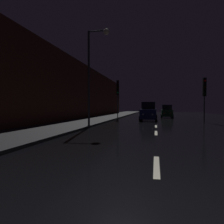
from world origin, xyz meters
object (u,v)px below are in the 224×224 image
object	(u,v)px
traffic_light_far_right	(205,90)
car_approaching_headlights	(148,112)
traffic_light_far_left	(118,91)
streetlamp_overhead	(94,63)
car_distant_taillights	(167,112)

from	to	relation	value
traffic_light_far_right	car_approaching_headlights	xyz separation A→B (m)	(-5.77, 2.03, -2.32)
traffic_light_far_right	car_approaching_headlights	bearing A→B (deg)	-113.39
traffic_light_far_left	streetlamp_overhead	bearing A→B (deg)	-11.05
streetlamp_overhead	car_distant_taillights	bearing A→B (deg)	69.78
streetlamp_overhead	car_distant_taillights	world-z (taller)	streetlamp_overhead
streetlamp_overhead	car_distant_taillights	size ratio (longest dim) A/B	1.98
streetlamp_overhead	car_approaching_headlights	distance (m)	11.17
traffic_light_far_left	car_distant_taillights	size ratio (longest dim) A/B	1.34
traffic_light_far_left	car_approaching_headlights	size ratio (longest dim) A/B	1.17
streetlamp_overhead	car_approaching_headlights	world-z (taller)	streetlamp_overhead
traffic_light_far_right	car_distant_taillights	size ratio (longest dim) A/B	1.22
car_distant_taillights	car_approaching_headlights	bearing A→B (deg)	161.26
traffic_light_far_right	car_approaching_headlights	world-z (taller)	traffic_light_far_right
traffic_light_far_right	car_approaching_headlights	size ratio (longest dim) A/B	1.07
traffic_light_far_right	car_distant_taillights	bearing A→B (deg)	-164.36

